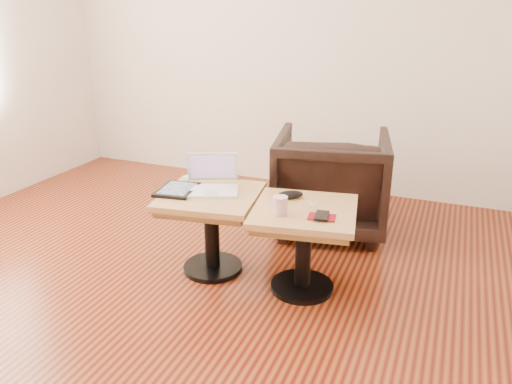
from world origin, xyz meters
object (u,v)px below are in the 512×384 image
at_px(striped_cup, 280,205).
at_px(laptop, 212,183).
at_px(armchair, 331,182).
at_px(side_table_right, 304,229).
at_px(side_table_left, 211,213).

bearing_deg(striped_cup, laptop, 158.55).
height_order(laptop, armchair, armchair).
bearing_deg(side_table_right, armchair, 84.91).
xyz_separation_m(side_table_left, side_table_right, (0.57, -0.01, 0.00)).
height_order(side_table_left, striped_cup, striped_cup).
distance_m(side_table_right, armchair, 0.87).
relative_size(side_table_right, laptop, 1.62).
height_order(laptop, striped_cup, laptop).
distance_m(side_table_left, armchair, 1.00).
xyz_separation_m(side_table_right, laptop, (-0.59, 0.07, 0.17)).
xyz_separation_m(side_table_left, armchair, (0.50, 0.87, -0.02)).
relative_size(laptop, armchair, 0.50).
relative_size(side_table_left, laptop, 1.59).
height_order(side_table_right, armchair, armchair).
bearing_deg(laptop, striped_cup, -44.32).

